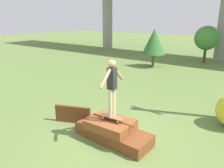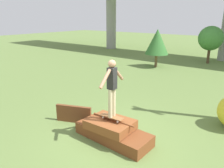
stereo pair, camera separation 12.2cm
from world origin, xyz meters
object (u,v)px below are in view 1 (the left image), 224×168
(skateboard, at_px, (112,117))
(tree_mid_back, at_px, (154,42))
(skater, at_px, (112,85))
(tree_behind_right, at_px, (207,38))

(skateboard, distance_m, tree_mid_back, 10.53)
(skater, bearing_deg, skateboard, -161.57)
(tree_mid_back, bearing_deg, skateboard, -70.69)
(skateboard, relative_size, tree_behind_right, 0.26)
(tree_behind_right, height_order, tree_mid_back, tree_behind_right)
(skateboard, bearing_deg, tree_behind_right, 93.23)
(skater, relative_size, tree_mid_back, 0.61)
(tree_mid_back, bearing_deg, tree_behind_right, 53.98)
(skateboard, relative_size, skater, 0.44)
(skateboard, xyz_separation_m, skater, (0.00, 0.00, 0.99))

